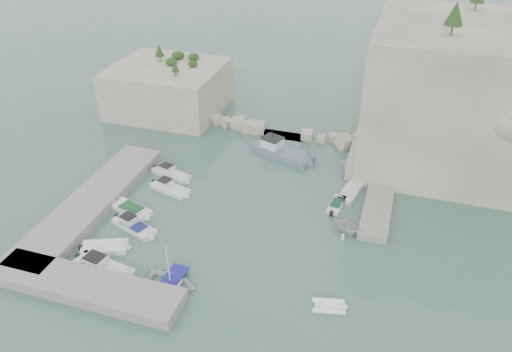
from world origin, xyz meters
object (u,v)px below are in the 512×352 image
(tender_east_d, at_px, (359,174))
(motorboat_f, at_px, (104,270))
(motorboat_a, at_px, (172,176))
(motorboat_c, at_px, (132,211))
(tender_east_c, at_px, (350,193))
(tender_east_b, at_px, (336,207))
(rowboat, at_px, (171,285))
(motorboat_b, at_px, (170,191))
(inflatable_dinghy, at_px, (328,307))
(motorboat_d, at_px, (135,229))
(work_boat, at_px, (283,155))
(motorboat_e, at_px, (105,249))
(tender_east_a, at_px, (347,232))

(tender_east_d, bearing_deg, motorboat_f, 140.87)
(motorboat_a, xyz_separation_m, tender_east_d, (21.89, 7.55, 0.00))
(motorboat_a, relative_size, motorboat_c, 1.08)
(motorboat_c, xyz_separation_m, tender_east_d, (22.86, 15.54, 0.00))
(tender_east_c, bearing_deg, motorboat_a, 108.75)
(motorboat_a, distance_m, tender_east_b, 20.38)
(motorboat_c, xyz_separation_m, rowboat, (9.06, -9.00, 0.00))
(motorboat_b, height_order, inflatable_dinghy, motorboat_b)
(rowboat, bearing_deg, motorboat_d, 53.15)
(rowboat, relative_size, work_boat, 0.53)
(motorboat_e, height_order, work_boat, work_boat)
(motorboat_a, xyz_separation_m, motorboat_c, (-0.97, -7.99, 0.00))
(tender_east_a, distance_m, tender_east_c, 7.22)
(rowboat, relative_size, tender_east_a, 1.38)
(motorboat_a, bearing_deg, work_boat, 54.40)
(motorboat_a, relative_size, motorboat_e, 1.16)
(motorboat_c, bearing_deg, motorboat_a, 100.03)
(motorboat_c, relative_size, rowboat, 1.06)
(tender_east_c, bearing_deg, motorboat_d, 134.30)
(tender_east_c, bearing_deg, rowboat, 157.19)
(tender_east_a, relative_size, tender_east_b, 0.92)
(motorboat_d, bearing_deg, work_boat, 80.83)
(motorboat_b, distance_m, tender_east_c, 21.03)
(motorboat_b, distance_m, tender_east_b, 19.28)
(rowboat, height_order, inflatable_dinghy, rowboat)
(tender_east_a, relative_size, tender_east_c, 0.65)
(inflatable_dinghy, bearing_deg, tender_east_a, 77.88)
(motorboat_e, xyz_separation_m, inflatable_dinghy, (22.59, -0.85, 0.00))
(motorboat_f, xyz_separation_m, tender_east_d, (20.65, 24.62, 0.00))
(motorboat_d, distance_m, tender_east_d, 27.81)
(motorboat_e, bearing_deg, motorboat_f, -81.52)
(motorboat_a, xyz_separation_m, motorboat_d, (0.83, -10.61, 0.00))
(work_boat, bearing_deg, tender_east_a, -32.14)
(motorboat_e, height_order, rowboat, rowboat)
(tender_east_a, distance_m, tender_east_d, 11.90)
(motorboat_a, xyz_separation_m, tender_east_c, (21.49, 2.83, 0.00))
(work_boat, bearing_deg, motorboat_e, -97.24)
(motorboat_f, bearing_deg, inflatable_dinghy, 14.25)
(motorboat_e, bearing_deg, rowboat, -38.84)
(rowboat, xyz_separation_m, inflatable_dinghy, (14.19, 1.68, 0.00))
(rowboat, bearing_deg, tender_east_d, -24.90)
(motorboat_b, relative_size, tender_east_d, 1.17)
(motorboat_e, distance_m, motorboat_f, 3.04)
(motorboat_b, bearing_deg, inflatable_dinghy, -14.82)
(inflatable_dinghy, bearing_deg, motorboat_f, 172.12)
(motorboat_b, height_order, motorboat_f, same)
(motorboat_c, height_order, work_boat, work_boat)
(tender_east_d, bearing_deg, motorboat_b, 117.89)
(tender_east_b, distance_m, tender_east_d, 8.01)
(motorboat_e, distance_m, inflatable_dinghy, 22.61)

